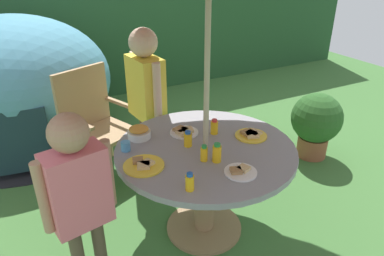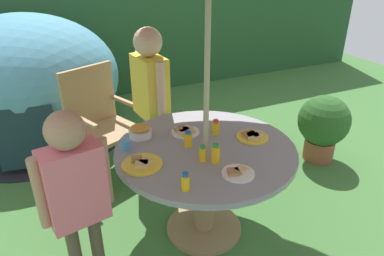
# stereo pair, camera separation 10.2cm
# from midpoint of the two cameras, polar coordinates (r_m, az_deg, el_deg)

# --- Properties ---
(ground_plane) EXTENTS (10.00, 10.00, 0.02)m
(ground_plane) POSITION_cam_midpoint_polar(r_m,az_deg,el_deg) (2.83, 2.99, -16.02)
(ground_plane) COLOR #3D6B33
(hedge_backdrop) EXTENTS (9.00, 0.70, 2.06)m
(hedge_backdrop) POSITION_cam_midpoint_polar(r_m,az_deg,el_deg) (5.39, -14.27, 16.46)
(hedge_backdrop) COLOR #234C28
(hedge_backdrop) RESTS_ON ground_plane
(garden_table) EXTENTS (1.23, 1.23, 0.72)m
(garden_table) POSITION_cam_midpoint_polar(r_m,az_deg,el_deg) (2.49, 3.30, -6.32)
(garden_table) COLOR #93704C
(garden_table) RESTS_ON ground_plane
(wooden_chair) EXTENTS (0.68, 0.65, 1.00)m
(wooden_chair) POSITION_cam_midpoint_polar(r_m,az_deg,el_deg) (3.34, -13.95, 1.71)
(wooden_chair) COLOR tan
(wooden_chair) RESTS_ON ground_plane
(dome_tent) EXTENTS (2.18, 2.18, 1.36)m
(dome_tent) POSITION_cam_midpoint_polar(r_m,az_deg,el_deg) (4.19, -24.12, 7.13)
(dome_tent) COLOR teal
(dome_tent) RESTS_ON ground_plane
(potted_plant) EXTENTS (0.50, 0.50, 0.68)m
(potted_plant) POSITION_cam_midpoint_polar(r_m,az_deg,el_deg) (3.72, 21.12, 0.54)
(potted_plant) COLOR brown
(potted_plant) RESTS_ON ground_plane
(child_in_yellow_shirt) EXTENTS (0.24, 0.46, 1.38)m
(child_in_yellow_shirt) POSITION_cam_midpoint_polar(r_m,az_deg,el_deg) (3.02, -5.78, 6.55)
(child_in_yellow_shirt) COLOR brown
(child_in_yellow_shirt) RESTS_ON ground_plane
(child_in_pink_shirt) EXTENTS (0.41, 0.23, 1.21)m
(child_in_pink_shirt) POSITION_cam_midpoint_polar(r_m,az_deg,el_deg) (2.02, -16.98, -8.89)
(child_in_pink_shirt) COLOR brown
(child_in_pink_shirt) RESTS_ON ground_plane
(snack_bowl) EXTENTS (0.16, 0.16, 0.09)m
(snack_bowl) POSITION_cam_midpoint_polar(r_m,az_deg,el_deg) (2.53, -7.20, -0.53)
(snack_bowl) COLOR white
(snack_bowl) RESTS_ON garden_table
(plate_near_right) EXTENTS (0.23, 0.23, 0.03)m
(plate_near_right) POSITION_cam_midpoint_polar(r_m,az_deg,el_deg) (2.56, 10.84, -1.29)
(plate_near_right) COLOR yellow
(plate_near_right) RESTS_ON garden_table
(plate_front_edge) EXTENTS (0.21, 0.21, 0.03)m
(plate_front_edge) POSITION_cam_midpoint_polar(r_m,az_deg,el_deg) (2.57, 0.02, -0.56)
(plate_front_edge) COLOR white
(plate_front_edge) RESTS_ON garden_table
(plate_far_left) EXTENTS (0.20, 0.20, 0.03)m
(plate_far_left) POSITION_cam_midpoint_polar(r_m,az_deg,el_deg) (2.14, 8.78, -7.14)
(plate_far_left) COLOR white
(plate_far_left) RESTS_ON garden_table
(plate_far_right) EXTENTS (0.26, 0.26, 0.03)m
(plate_far_right) POSITION_cam_midpoint_polar(r_m,az_deg,el_deg) (2.21, -6.76, -5.74)
(plate_far_right) COLOR yellow
(plate_far_right) RESTS_ON garden_table
(juice_bottle_near_left) EXTENTS (0.05, 0.05, 0.11)m
(juice_bottle_near_left) POSITION_cam_midpoint_polar(r_m,az_deg,el_deg) (2.22, 3.04, -4.19)
(juice_bottle_near_left) COLOR yellow
(juice_bottle_near_left) RESTS_ON garden_table
(juice_bottle_center_front) EXTENTS (0.06, 0.06, 0.11)m
(juice_bottle_center_front) POSITION_cam_midpoint_polar(r_m,az_deg,el_deg) (2.39, 0.57, -1.80)
(juice_bottle_center_front) COLOR yellow
(juice_bottle_center_front) RESTS_ON garden_table
(juice_bottle_center_back) EXTENTS (0.05, 0.05, 0.11)m
(juice_bottle_center_back) POSITION_cam_midpoint_polar(r_m,az_deg,el_deg) (1.97, 0.43, -8.72)
(juice_bottle_center_back) COLOR yellow
(juice_bottle_center_back) RESTS_ON garden_table
(juice_bottle_mid_left) EXTENTS (0.05, 0.05, 0.11)m
(juice_bottle_mid_left) POSITION_cam_midpoint_polar(r_m,az_deg,el_deg) (2.55, 4.96, 0.08)
(juice_bottle_mid_left) COLOR yellow
(juice_bottle_mid_left) RESTS_ON garden_table
(juice_bottle_mid_right) EXTENTS (0.06, 0.06, 0.13)m
(juice_bottle_mid_right) POSITION_cam_midpoint_polar(r_m,az_deg,el_deg) (2.21, 5.11, -4.15)
(juice_bottle_mid_right) COLOR yellow
(juice_bottle_mid_right) RESTS_ON garden_table
(cup_near) EXTENTS (0.06, 0.06, 0.06)m
(cup_near) POSITION_cam_midpoint_polar(r_m,az_deg,el_deg) (2.39, -9.43, -2.66)
(cup_near) COLOR #4C99D8
(cup_near) RESTS_ON garden_table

